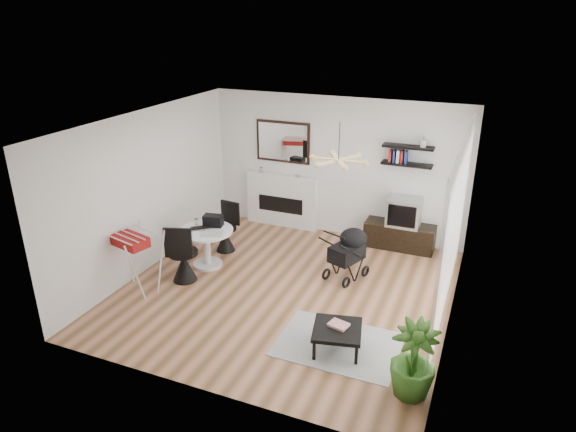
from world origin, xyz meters
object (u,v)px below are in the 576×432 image
at_px(tv_console, 399,236).
at_px(dining_table, 207,242).
at_px(coffee_table, 337,330).
at_px(fireplace, 282,194).
at_px(crt_tv, 404,212).
at_px(stroller, 349,255).
at_px(potted_plant, 413,360).
at_px(drying_rack, 136,261).

height_order(tv_console, dining_table, dining_table).
bearing_deg(tv_console, coffee_table, -92.41).
xyz_separation_m(fireplace, dining_table, (-0.49, -2.16, -0.23)).
relative_size(fireplace, dining_table, 2.31).
distance_m(crt_tv, stroller, 1.60).
bearing_deg(potted_plant, crt_tv, 102.32).
bearing_deg(coffee_table, drying_rack, 175.45).
distance_m(crt_tv, potted_plant, 3.99).
distance_m(fireplace, potted_plant, 5.26).
distance_m(tv_console, crt_tv, 0.50).
relative_size(tv_console, potted_plant, 1.34).
height_order(drying_rack, stroller, drying_rack).
bearing_deg(dining_table, crt_tv, 33.80).
distance_m(fireplace, crt_tv, 2.51).
bearing_deg(stroller, drying_rack, -128.95).
relative_size(stroller, potted_plant, 0.97).
height_order(dining_table, potted_plant, potted_plant).
xyz_separation_m(tv_console, potted_plant, (0.90, -3.90, 0.24)).
relative_size(dining_table, coffee_table, 1.25).
bearing_deg(stroller, coffee_table, -56.85).
relative_size(fireplace, tv_console, 1.69).
bearing_deg(drying_rack, potted_plant, 5.30).
height_order(fireplace, stroller, fireplace).
bearing_deg(coffee_table, fireplace, 122.80).
relative_size(drying_rack, stroller, 1.07).
bearing_deg(drying_rack, coffee_table, 10.29).
relative_size(dining_table, stroller, 1.01).
bearing_deg(fireplace, tv_console, -3.68).
bearing_deg(dining_table, drying_rack, -117.18).
relative_size(drying_rack, potted_plant, 1.04).
height_order(coffee_table, potted_plant, potted_plant).
bearing_deg(tv_console, stroller, -111.77).
xyz_separation_m(tv_console, coffee_table, (-0.14, -3.42, 0.06)).
relative_size(crt_tv, stroller, 0.64).
relative_size(fireplace, stroller, 2.33).
height_order(fireplace, drying_rack, fireplace).
relative_size(dining_table, drying_rack, 0.94).
xyz_separation_m(crt_tv, coffee_table, (-0.19, -3.42, -0.44)).
relative_size(tv_console, coffee_table, 1.71).
height_order(tv_console, stroller, stroller).
distance_m(fireplace, coffee_table, 4.28).
height_order(dining_table, drying_rack, drying_rack).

